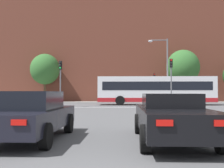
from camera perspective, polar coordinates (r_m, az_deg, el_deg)
name	(u,v)px	position (r m, az deg, el deg)	size (l,w,h in m)	color
stop_line_strip	(115,107)	(25.49, 0.59, -4.76)	(7.63, 0.30, 0.01)	silver
far_pavement	(117,102)	(40.24, 1.10, -3.64)	(68.48, 2.50, 0.01)	#A09B91
brick_civic_building	(120,42)	(48.99, 1.61, 8.56)	(38.81, 11.22, 25.43)	brown
car_saloon_left	(29,115)	(8.42, -16.48, -5.99)	(1.98, 4.58, 1.38)	black
car_roadster_right	(172,117)	(7.97, 12.02, -6.58)	(1.94, 4.89, 1.32)	black
bus_crossing_lead	(156,90)	(30.77, 8.88, -1.18)	(12.47, 2.70, 3.04)	silver
traffic_light_near_right	(171,75)	(26.24, 11.94, 1.84)	(0.26, 0.31, 4.43)	slate
traffic_light_far_right	(154,83)	(39.69, 8.58, 0.25)	(0.26, 0.31, 4.01)	slate
traffic_light_near_left	(60,76)	(26.40, -10.44, 1.60)	(0.26, 0.31, 4.27)	slate
street_lamp_junction	(164,64)	(30.82, 10.53, 3.95)	(2.15, 0.36, 7.16)	slate
pedestrian_waiting	(118,95)	(40.69, 1.28, -2.22)	(0.39, 0.46, 1.71)	black
pedestrian_walking_east	(130,95)	(39.60, 3.68, -2.27)	(0.45, 0.36, 1.67)	black
tree_kerbside	(45,69)	(42.80, -13.45, 2.93)	(4.34, 4.34, 7.08)	#4C3823
tree_distant	(183,67)	(40.85, 14.22, 3.33)	(4.65, 4.65, 7.37)	#4C3823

